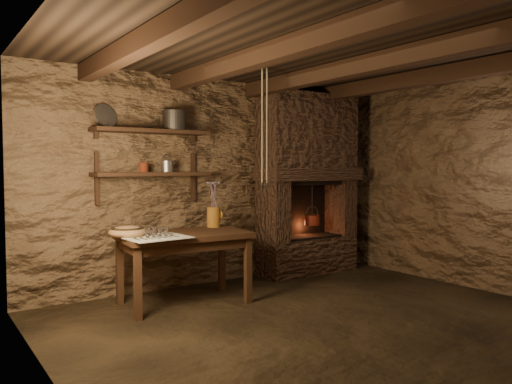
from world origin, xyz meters
TOP-DOWN VIEW (x-y plane):
  - floor at (0.00, 0.00)m, footprint 4.50×4.50m
  - back_wall at (0.00, 2.00)m, footprint 4.50×0.04m
  - left_wall at (-2.25, 0.00)m, footprint 0.04×4.00m
  - right_wall at (2.25, 0.00)m, footprint 0.04×4.00m
  - ceiling at (0.00, 0.00)m, footprint 4.50×4.00m
  - beam_far_left at (-1.50, 0.00)m, footprint 0.14×3.95m
  - beam_mid_left at (-0.50, 0.00)m, footprint 0.14×3.95m
  - beam_mid_right at (0.50, 0.00)m, footprint 0.14×3.95m
  - beam_far_right at (1.50, 0.00)m, footprint 0.14×3.95m
  - shelf_lower at (-0.85, 1.84)m, footprint 1.25×0.30m
  - shelf_upper at (-0.85, 1.84)m, footprint 1.25×0.30m
  - hearth at (1.25, 1.77)m, footprint 1.43×0.51m
  - work_table at (-0.73, 1.34)m, footprint 1.31×0.81m
  - linen_cloth at (-1.11, 1.14)m, footprint 0.58×0.48m
  - pewter_cutlery_row at (-1.11, 1.13)m, footprint 0.48×0.21m
  - drinking_glasses at (-1.09, 1.25)m, footprint 0.18×0.05m
  - stoneware_jug at (-0.26, 1.56)m, footprint 0.17×0.16m
  - wooden_bowl at (-1.30, 1.39)m, footprint 0.42×0.42m
  - iron_stockpot at (-0.59, 1.84)m, footprint 0.33×0.33m
  - tin_pan at (-1.31, 1.94)m, footprint 0.27×0.18m
  - small_kettle at (-0.68, 1.84)m, footprint 0.21×0.19m
  - rusty_tin at (-0.95, 1.84)m, footprint 0.11×0.11m
  - red_pot at (1.29, 1.72)m, footprint 0.23×0.23m
  - hanging_ropes at (0.05, 1.05)m, footprint 0.08×0.08m

SIDE VIEW (x-z plane):
  - floor at x=0.00m, z-range 0.00..0.00m
  - work_table at x=-0.73m, z-range 0.03..0.75m
  - red_pot at x=1.29m, z-range 0.43..0.97m
  - linen_cloth at x=-1.11m, z-range 0.72..0.73m
  - pewter_cutlery_row at x=-1.11m, z-range 0.73..0.74m
  - wooden_bowl at x=-1.30m, z-range 0.70..0.82m
  - drinking_glasses at x=-1.09m, z-range 0.73..0.80m
  - stoneware_jug at x=-0.26m, z-range 0.68..1.19m
  - back_wall at x=0.00m, z-range 0.00..2.40m
  - left_wall at x=-2.25m, z-range 0.00..2.40m
  - right_wall at x=2.25m, z-range 0.00..2.40m
  - hearth at x=1.25m, z-range 0.08..2.38m
  - shelf_lower at x=-0.85m, z-range 1.28..1.32m
  - rusty_tin at x=-0.95m, z-range 1.32..1.42m
  - small_kettle at x=-0.68m, z-range 1.29..1.47m
  - shelf_upper at x=-0.85m, z-range 1.73..1.77m
  - hanging_ropes at x=0.05m, z-range 1.20..2.40m
  - iron_stockpot at x=-0.59m, z-range 1.77..1.96m
  - tin_pan at x=-1.31m, z-range 1.77..2.02m
  - beam_far_left at x=-1.50m, z-range 2.23..2.39m
  - beam_mid_left at x=-0.50m, z-range 2.23..2.39m
  - beam_mid_right at x=0.50m, z-range 2.23..2.39m
  - beam_far_right at x=1.50m, z-range 2.23..2.39m
  - ceiling at x=0.00m, z-range 2.38..2.42m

